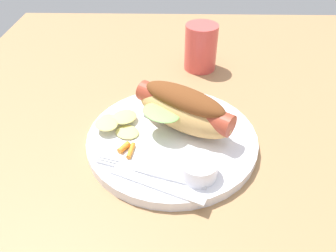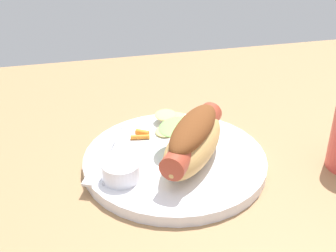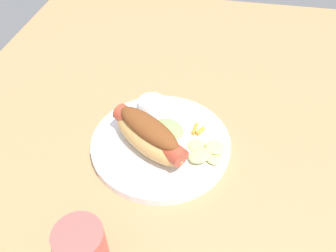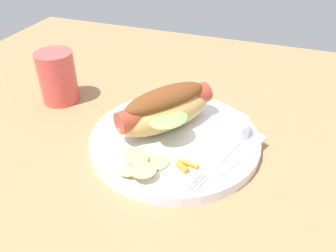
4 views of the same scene
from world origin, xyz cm
name	(u,v)px [view 1 (image 1 of 4)]	position (x,y,z in cm)	size (l,w,h in cm)	color
ground_plane	(183,165)	(0.00, 0.00, -0.90)	(120.00, 90.00, 1.80)	#9E754C
plate	(172,139)	(3.95, 1.67, 0.80)	(25.80, 25.80, 1.60)	white
hot_dog	(182,108)	(6.03, 0.25, 5.10)	(14.21, 16.70, 6.79)	tan
sauce_ramekin	(199,168)	(-4.14, -1.88, 2.84)	(4.97, 4.97, 2.47)	white
fork	(153,173)	(-4.03, 4.15, 1.80)	(5.70, 15.19, 0.40)	silver
knife	(157,185)	(-6.12, 3.47, 1.78)	(13.12, 1.40, 0.36)	silver
chips_pile	(118,123)	(5.67, 10.15, 2.45)	(7.89, 8.14, 1.66)	#D6CC70
carrot_garnish	(127,150)	(0.12, 8.06, 2.00)	(3.45, 2.52, 0.88)	orange
drinking_cup	(201,47)	(28.09, -3.90, 4.67)	(6.57, 6.57, 9.34)	#D84C47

